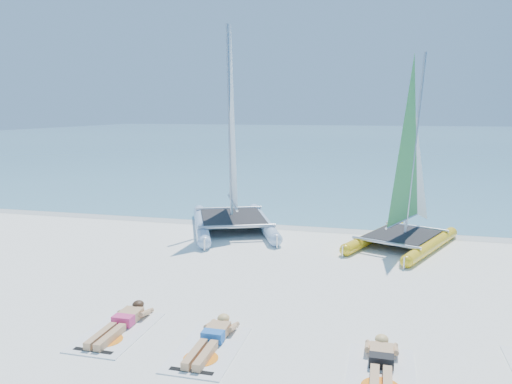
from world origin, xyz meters
TOP-DOWN VIEW (x-y plane):
  - ground at (0.00, 0.00)m, footprint 140.00×140.00m
  - sea at (0.00, 63.00)m, footprint 140.00×115.00m
  - wet_sand_strip at (0.00, 5.50)m, footprint 140.00×1.40m
  - catamaran_blue at (-2.49, 4.57)m, footprint 4.22×5.66m
  - catamaran_yellow at (3.06, 4.12)m, footprint 3.50×4.66m
  - towel_a at (-2.17, -3.42)m, footprint 1.00×1.85m
  - sunbather_a at (-2.17, -3.23)m, footprint 0.37×1.73m
  - towel_b at (-0.38, -3.62)m, footprint 1.00×1.85m
  - sunbather_b at (-0.38, -3.43)m, footprint 0.37×1.73m
  - towel_c at (2.38, -3.77)m, footprint 1.00×1.85m
  - sunbather_c at (2.38, -3.58)m, footprint 0.37×1.73m

SIDE VIEW (x-z plane):
  - ground at x=0.00m, z-range 0.00..0.00m
  - wet_sand_strip at x=0.00m, z-range 0.00..0.01m
  - sea at x=0.00m, z-range 0.00..0.01m
  - towel_a at x=-2.17m, z-range 0.00..0.02m
  - towel_b at x=-0.38m, z-range 0.00..0.02m
  - towel_c at x=2.38m, z-range 0.00..0.02m
  - sunbather_a at x=-2.17m, z-range -0.01..0.25m
  - sunbather_b at x=-0.38m, z-range -0.01..0.25m
  - sunbather_c at x=2.38m, z-range -0.01..0.25m
  - catamaran_yellow at x=3.06m, z-range -1.06..4.69m
  - catamaran_blue at x=-2.49m, z-range -1.41..5.57m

